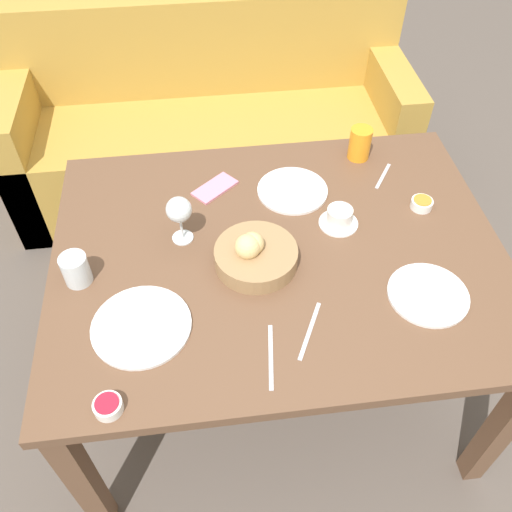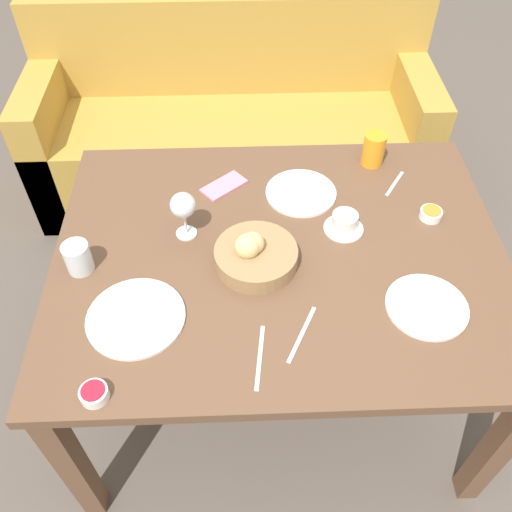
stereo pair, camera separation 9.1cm
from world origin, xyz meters
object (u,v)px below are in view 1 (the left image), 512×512
at_px(couch, 210,130).
at_px(plate_far_center, 292,190).
at_px(bread_basket, 255,255).
at_px(wine_glass, 179,211).
at_px(jam_bowl_berry, 108,406).
at_px(juice_glass, 360,143).
at_px(jam_bowl_honey, 422,204).
at_px(cell_phone, 215,188).
at_px(fork_silver, 310,331).
at_px(coffee_cup, 339,218).
at_px(knife_silver, 271,357).
at_px(water_tumbler, 76,269).
at_px(plate_near_right, 428,295).
at_px(plate_near_left, 141,326).
at_px(spoon_coffee, 383,176).

bearing_deg(couch, plate_far_center, -76.34).
height_order(bread_basket, plate_far_center, bread_basket).
distance_m(wine_glass, jam_bowl_berry, 0.58).
bearing_deg(bread_basket, juice_glass, 46.87).
bearing_deg(jam_bowl_honey, wine_glass, -176.78).
bearing_deg(cell_phone, fork_silver, -71.08).
bearing_deg(fork_silver, cell_phone, 108.92).
bearing_deg(cell_phone, jam_bowl_berry, -112.05).
bearing_deg(coffee_cup, jam_bowl_berry, -141.30).
xyz_separation_m(bread_basket, juice_glass, (0.42, 0.45, 0.02)).
bearing_deg(couch, wine_glass, -96.85).
bearing_deg(jam_bowl_honey, knife_silver, -138.77).
height_order(water_tumbler, coffee_cup, water_tumbler).
distance_m(bread_basket, plate_near_right, 0.49).
distance_m(bread_basket, coffee_cup, 0.30).
distance_m(plate_far_center, jam_bowl_berry, 0.90).
height_order(couch, fork_silver, couch).
xyz_separation_m(plate_near_left, cell_phone, (0.23, 0.52, -0.00)).
bearing_deg(wine_glass, knife_silver, -65.25).
distance_m(coffee_cup, cell_phone, 0.42).
relative_size(coffee_cup, fork_silver, 0.70).
distance_m(wine_glass, fork_silver, 0.50).
bearing_deg(wine_glass, plate_near_left, -110.91).
xyz_separation_m(plate_near_right, juice_glass, (-0.04, 0.63, 0.05)).
relative_size(coffee_cup, jam_bowl_honey, 1.77).
relative_size(water_tumbler, wine_glass, 0.59).
height_order(jam_bowl_berry, cell_phone, jam_bowl_berry).
xyz_separation_m(wine_glass, cell_phone, (0.11, 0.21, -0.11)).
height_order(jam_bowl_berry, spoon_coffee, jam_bowl_berry).
bearing_deg(cell_phone, plate_near_left, -113.83).
xyz_separation_m(juice_glass, water_tumbler, (-0.92, -0.45, -0.01)).
height_order(plate_far_center, knife_silver, plate_far_center).
distance_m(plate_near_left, cell_phone, 0.57).
bearing_deg(water_tumbler, juice_glass, 26.11).
relative_size(couch, knife_silver, 9.86).
bearing_deg(juice_glass, plate_far_center, -149.34).
distance_m(plate_far_center, knife_silver, 0.63).
distance_m(coffee_cup, knife_silver, 0.52).
xyz_separation_m(plate_near_right, knife_silver, (-0.46, -0.14, -0.00)).
distance_m(water_tumbler, fork_silver, 0.66).
relative_size(bread_basket, wine_glass, 1.53).
xyz_separation_m(water_tumbler, knife_silver, (0.50, -0.31, -0.04)).
xyz_separation_m(bread_basket, spoon_coffee, (0.48, 0.33, -0.03)).
relative_size(knife_silver, spoon_coffee, 1.52).
xyz_separation_m(plate_near_right, jam_bowl_berry, (-0.85, -0.23, 0.01)).
bearing_deg(spoon_coffee, juice_glass, 117.04).
xyz_separation_m(plate_far_center, coffee_cup, (0.12, -0.17, 0.02)).
xyz_separation_m(bread_basket, coffee_cup, (0.28, 0.13, -0.01)).
bearing_deg(couch, jam_bowl_berry, -101.11).
bearing_deg(water_tumbler, jam_bowl_honey, 9.20).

